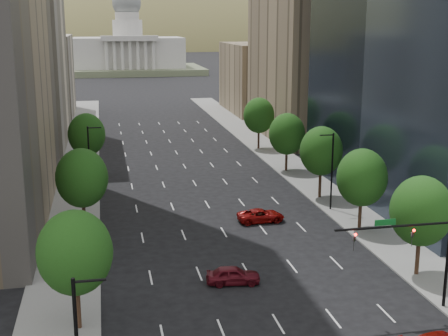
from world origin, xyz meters
TOP-DOWN VIEW (x-y plane):
  - sidewalk_left at (-15.50, 60.00)m, footprint 6.00×200.00m
  - sidewalk_right at (15.50, 60.00)m, footprint 6.00×200.00m
  - midrise_cream_left at (-25.00, 103.00)m, footprint 14.00×30.00m
  - filler_left at (-25.00, 136.00)m, footprint 14.00×26.00m
  - parking_tan_right at (25.00, 100.00)m, footprint 14.00×30.00m
  - filler_right at (25.00, 133.00)m, footprint 14.00×26.00m
  - tree_right_1 at (14.00, 36.00)m, footprint 5.20×5.20m
  - tree_right_2 at (14.00, 48.00)m, footprint 5.20×5.20m
  - tree_right_3 at (14.00, 60.00)m, footprint 5.20×5.20m
  - tree_right_4 at (14.00, 74.00)m, footprint 5.20×5.20m
  - tree_right_5 at (14.00, 90.00)m, footprint 5.20×5.20m
  - tree_left_0 at (-14.00, 32.00)m, footprint 5.20×5.20m
  - tree_left_1 at (-14.00, 52.00)m, footprint 5.20×5.20m
  - tree_left_2 at (-14.00, 78.00)m, footprint 5.20×5.20m
  - streetlight_rn at (13.44, 55.00)m, footprint 1.70×0.20m
  - streetlight_ln at (-13.44, 65.00)m, footprint 1.70×0.20m
  - traffic_signal at (10.53, 30.00)m, footprint 9.12×0.40m
  - capitol at (0.00, 249.71)m, footprint 60.00×40.00m
  - foothills at (34.67, 599.39)m, footprint 720.00×413.00m
  - car_maroon at (-1.73, 37.39)m, footprint 4.62×2.27m
  - car_red_far at (4.59, 52.52)m, footprint 5.19×2.58m

SIDE VIEW (x-z plane):
  - foothills at x=34.67m, z-range -169.28..93.72m
  - sidewalk_left at x=-15.50m, z-range 0.00..0.15m
  - sidewalk_right at x=15.50m, z-range 0.00..0.15m
  - car_red_far at x=4.59m, z-range 0.00..1.41m
  - car_maroon at x=-1.73m, z-range 0.00..1.52m
  - streetlight_rn at x=13.44m, z-range 0.34..9.34m
  - streetlight_ln at x=-13.44m, z-range 0.34..9.34m
  - traffic_signal at x=10.53m, z-range 1.49..8.86m
  - tree_right_4 at x=14.00m, z-range 1.23..9.69m
  - tree_right_2 at x=14.00m, z-range 1.30..9.91m
  - tree_left_2 at x=-14.00m, z-range 1.34..10.02m
  - tree_right_1 at x=14.00m, z-range 1.37..10.12m
  - tree_right_5 at x=14.00m, z-range 1.37..10.12m
  - tree_left_0 at x=-14.00m, z-range 1.37..10.12m
  - tree_right_3 at x=14.00m, z-range 1.44..10.34m
  - tree_left_1 at x=-14.00m, z-range 1.48..10.45m
  - filler_right at x=25.00m, z-range 0.00..16.00m
  - capitol at x=0.00m, z-range -9.02..26.18m
  - filler_left at x=-25.00m, z-range 0.00..18.00m
  - parking_tan_right at x=25.00m, z-range 0.00..30.00m
  - midrise_cream_left at x=-25.00m, z-range 0.00..35.00m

